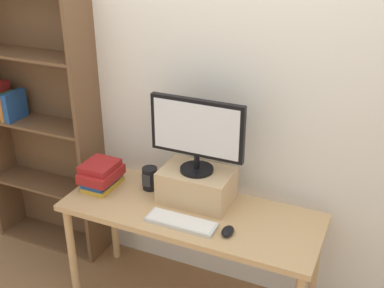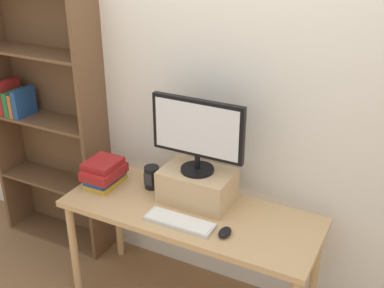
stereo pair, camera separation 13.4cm
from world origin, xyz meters
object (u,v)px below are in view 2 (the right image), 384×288
(computer_mouse, at_px, (225,232))
(desk_speaker, at_px, (152,177))
(book_stack, at_px, (104,173))
(keyboard, at_px, (180,222))
(riser_box, at_px, (197,186))
(bookshelf_unit, at_px, (47,117))
(computer_monitor, at_px, (197,132))
(desk, at_px, (190,222))

(computer_mouse, xyz_separation_m, desk_speaker, (-0.62, 0.26, 0.05))
(book_stack, bearing_deg, keyboard, -14.66)
(riser_box, height_order, desk_speaker, riser_box)
(bookshelf_unit, bearing_deg, computer_mouse, -14.08)
(riser_box, height_order, computer_mouse, riser_box)
(desk_speaker, bearing_deg, bookshelf_unit, 171.65)
(computer_monitor, distance_m, keyboard, 0.51)
(computer_monitor, relative_size, computer_mouse, 5.45)
(desk, distance_m, computer_monitor, 0.55)
(keyboard, distance_m, book_stack, 0.66)
(desk, relative_size, riser_box, 3.62)
(keyboard, bearing_deg, desk_speaker, 141.76)
(book_stack, bearing_deg, riser_box, 9.18)
(bookshelf_unit, xyz_separation_m, riser_box, (1.29, -0.15, -0.15))
(computer_monitor, height_order, keyboard, computer_monitor)
(desk, relative_size, computer_monitor, 2.71)
(bookshelf_unit, relative_size, computer_mouse, 18.92)
(desk, relative_size, book_stack, 5.49)
(bookshelf_unit, height_order, riser_box, bookshelf_unit)
(bookshelf_unit, distance_m, desk_speaker, 0.99)
(riser_box, xyz_separation_m, desk_speaker, (-0.32, 0.01, -0.03))
(computer_monitor, height_order, desk_speaker, computer_monitor)
(bookshelf_unit, relative_size, riser_box, 4.63)
(desk, relative_size, keyboard, 3.79)
(computer_monitor, height_order, book_stack, computer_monitor)
(computer_monitor, bearing_deg, desk_speaker, 178.41)
(desk, xyz_separation_m, riser_box, (-0.01, 0.11, 0.19))
(bookshelf_unit, height_order, keyboard, bookshelf_unit)
(desk, xyz_separation_m, keyboard, (0.01, -0.15, 0.10))
(desk, xyz_separation_m, computer_mouse, (0.28, -0.13, 0.10))
(riser_box, relative_size, book_stack, 1.52)
(bookshelf_unit, relative_size, book_stack, 7.03)
(computer_mouse, distance_m, book_stack, 0.92)
(desk, distance_m, book_stack, 0.65)
(computer_mouse, xyz_separation_m, book_stack, (-0.91, 0.15, 0.07))
(keyboard, distance_m, desk_speaker, 0.45)
(desk, height_order, bookshelf_unit, bookshelf_unit)
(book_stack, bearing_deg, computer_monitor, 9.04)
(desk, height_order, computer_monitor, computer_monitor)
(desk, relative_size, desk_speaker, 10.59)
(keyboard, xyz_separation_m, desk_speaker, (-0.35, 0.27, 0.06))
(desk, xyz_separation_m, bookshelf_unit, (-1.30, 0.26, 0.34))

